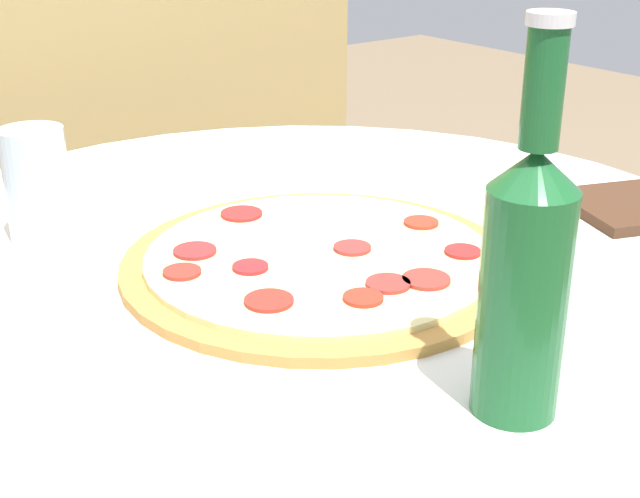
{
  "coord_description": "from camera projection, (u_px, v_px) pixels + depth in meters",
  "views": [
    {
      "loc": [
        -0.49,
        -0.66,
        1.06
      ],
      "look_at": [
        -0.02,
        -0.05,
        0.73
      ],
      "focal_mm": 50.0,
      "sensor_mm": 36.0,
      "label": 1
    }
  ],
  "objects": [
    {
      "name": "table",
      "position": [
        306.0,
        379.0,
        0.95
      ],
      "size": [
        0.94,
        0.94,
        0.71
      ],
      "color": "silver",
      "rests_on": "ground_plane"
    },
    {
      "name": "pizza",
      "position": [
        320.0,
        261.0,
        0.84
      ],
      "size": [
        0.38,
        0.38,
        0.02
      ],
      "color": "#B77F3D",
      "rests_on": "table"
    },
    {
      "name": "beer_bottle",
      "position": [
        525.0,
        273.0,
        0.58
      ],
      "size": [
        0.06,
        0.06,
        0.27
      ],
      "color": "#195628",
      "rests_on": "table"
    },
    {
      "name": "drinking_glass",
      "position": [
        37.0,
        185.0,
        0.89
      ],
      "size": [
        0.06,
        0.06,
        0.12
      ],
      "color": "#ADBCC6",
      "rests_on": "table"
    },
    {
      "name": "napkin",
      "position": [
        443.0,
        178.0,
        1.08
      ],
      "size": [
        0.15,
        0.09,
        0.01
      ],
      "color": "white",
      "rests_on": "table"
    }
  ]
}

